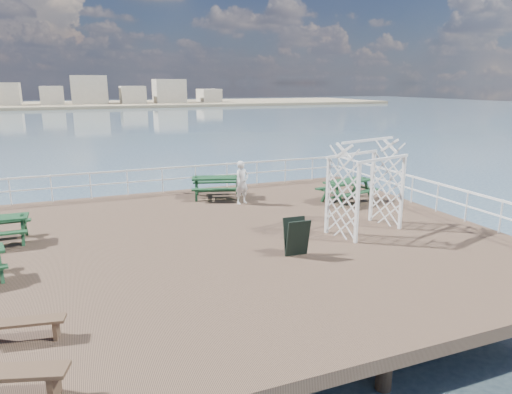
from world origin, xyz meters
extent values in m
cube|color=brown|center=(0.00, 0.00, -0.15)|extent=(18.00, 14.00, 0.30)
plane|color=#3C5164|center=(0.00, 40.00, -2.00)|extent=(300.00, 300.00, 0.00)
cube|color=tan|center=(15.00, 135.00, -1.60)|extent=(160.00, 40.00, 0.80)
cube|color=beige|center=(-20.00, 132.00, 1.80)|extent=(8.00, 8.00, 6.00)
cube|color=beige|center=(-8.00, 132.00, 1.30)|extent=(6.00, 8.00, 5.00)
cube|color=beige|center=(2.00, 132.00, 2.80)|extent=(10.00, 8.00, 8.00)
cube|color=beige|center=(14.00, 132.00, 1.30)|extent=(7.00, 8.00, 5.00)
cube|color=beige|center=(25.00, 132.00, 2.30)|extent=(9.00, 8.00, 7.00)
cube|color=beige|center=(38.00, 132.00, 0.80)|extent=(6.00, 8.00, 4.00)
cylinder|color=brown|center=(7.50, 5.50, -1.35)|extent=(0.36, 0.36, 2.10)
cube|color=white|center=(0.00, 6.85, 1.05)|extent=(17.70, 0.07, 0.07)
cube|color=white|center=(0.00, 6.85, 0.55)|extent=(17.70, 0.05, 0.05)
cube|color=white|center=(8.85, 0.00, 1.05)|extent=(0.07, 13.70, 0.07)
cube|color=white|center=(8.85, 0.00, 0.55)|extent=(0.05, 13.70, 0.05)
cube|color=#14381F|center=(-5.05, 2.09, 0.44)|extent=(0.10, 1.48, 0.06)
cube|color=#14381F|center=(-5.05, 2.40, 0.39)|extent=(0.09, 0.53, 0.90)
cube|color=#14381F|center=(-5.06, 1.79, 0.39)|extent=(0.09, 0.53, 0.90)
cube|color=#14381F|center=(1.92, 5.03, 0.84)|extent=(2.17, 1.34, 0.07)
cube|color=#14381F|center=(2.12, 5.68, 0.51)|extent=(2.03, 0.86, 0.06)
cube|color=#14381F|center=(1.72, 4.38, 0.51)|extent=(2.03, 0.86, 0.06)
cube|color=#14381F|center=(1.11, 5.28, 0.49)|extent=(0.56, 1.59, 0.07)
cube|color=#14381F|center=(2.73, 4.79, 0.49)|extent=(0.56, 1.59, 0.07)
cube|color=#14381F|center=(1.21, 5.60, 0.43)|extent=(0.26, 0.58, 0.99)
cube|color=#14381F|center=(1.01, 4.95, 0.43)|extent=(0.26, 0.58, 0.99)
cube|color=#14381F|center=(2.83, 5.11, 0.43)|extent=(0.26, 0.58, 0.99)
cube|color=#14381F|center=(2.63, 4.46, 0.43)|extent=(0.26, 0.58, 0.99)
cube|color=#14381F|center=(1.92, 5.03, 0.28)|extent=(1.75, 0.61, 0.07)
cube|color=#14381F|center=(6.58, 2.48, 0.83)|extent=(2.16, 1.27, 0.07)
cube|color=#14381F|center=(6.41, 3.13, 0.51)|extent=(2.03, 0.78, 0.06)
cube|color=#14381F|center=(6.75, 1.82, 0.51)|extent=(2.03, 0.78, 0.06)
cube|color=#14381F|center=(5.76, 2.27, 0.48)|extent=(0.49, 1.60, 0.07)
cube|color=#14381F|center=(7.40, 2.69, 0.48)|extent=(0.49, 1.60, 0.07)
cube|color=#14381F|center=(5.68, 2.59, 0.43)|extent=(0.23, 0.59, 0.99)
cube|color=#14381F|center=(5.85, 1.94, 0.43)|extent=(0.23, 0.59, 0.99)
cube|color=#14381F|center=(7.31, 3.02, 0.43)|extent=(0.23, 0.59, 0.99)
cube|color=#14381F|center=(7.48, 2.36, 0.43)|extent=(0.23, 0.59, 0.99)
cube|color=#14381F|center=(6.58, 2.48, 0.28)|extent=(1.76, 0.54, 0.07)
cube|color=#14381F|center=(-5.33, -0.90, 0.37)|extent=(0.18, 0.51, 0.86)
cube|color=brown|center=(-4.65, -5.80, 0.47)|extent=(1.81, 0.91, 0.07)
cube|color=brown|center=(-4.02, -5.99, 0.22)|extent=(0.19, 0.38, 0.44)
cube|color=brown|center=(-4.56, -4.07, 0.38)|extent=(1.46, 0.57, 0.05)
cube|color=brown|center=(-4.04, -4.16, 0.18)|extent=(0.12, 0.31, 0.36)
cube|color=white|center=(4.12, -1.80, 1.19)|extent=(0.11, 0.11, 2.38)
cube|color=white|center=(3.79, -0.66, 1.19)|extent=(0.11, 0.11, 2.38)
cube|color=white|center=(6.21, -1.20, 1.19)|extent=(0.11, 0.11, 2.38)
cube|color=white|center=(5.88, -0.05, 1.19)|extent=(0.11, 0.11, 2.38)
cube|color=white|center=(5.16, -1.50, 2.42)|extent=(2.31, 0.73, 0.08)
cube|color=white|center=(4.84, -0.36, 2.42)|extent=(2.31, 0.73, 0.08)
cube|color=white|center=(5.00, -0.93, 2.92)|extent=(2.31, 0.72, 0.07)
cube|color=black|center=(2.01, -2.16, 0.52)|extent=(0.66, 0.31, 1.06)
cube|color=black|center=(2.03, -1.94, 0.52)|extent=(0.66, 0.31, 1.06)
imported|color=silver|center=(2.55, 3.75, 0.85)|extent=(0.72, 0.59, 1.70)
camera|label=1|loc=(-3.41, -12.65, 4.63)|focal=32.00mm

